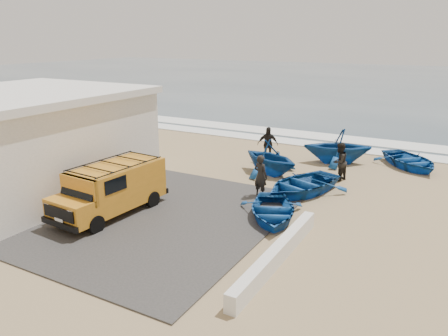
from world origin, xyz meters
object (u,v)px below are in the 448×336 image
at_px(boat_mid_left, 270,157).
at_px(fisherman_back, 268,144).
at_px(building, 23,140).
at_px(boat_near_right, 302,184).
at_px(boat_far_left, 338,146).
at_px(van, 112,187).
at_px(fisherman_middle, 339,162).
at_px(fisherman_front, 261,176).
at_px(boat_far_right, 410,160).
at_px(parapet, 277,254).
at_px(boat_near_left, 272,210).

bearing_deg(boat_mid_left, fisherman_back, 48.55).
xyz_separation_m(building, fisherman_back, (7.77, 9.11, -1.21)).
distance_m(boat_near_right, boat_mid_left, 3.04).
bearing_deg(boat_mid_left, boat_far_left, -11.56).
distance_m(building, van, 5.67).
height_order(building, fisherman_middle, building).
height_order(building, van, building).
height_order(boat_mid_left, fisherman_middle, fisherman_middle).
bearing_deg(boat_near_right, boat_far_left, 109.29).
relative_size(boat_near_right, fisherman_front, 2.20).
bearing_deg(boat_far_right, fisherman_front, -163.69).
height_order(building, fisherman_front, building).
bearing_deg(fisherman_back, parapet, -91.18).
bearing_deg(parapet, fisherman_back, 115.09).
bearing_deg(fisherman_middle, boat_mid_left, -61.59).
height_order(boat_near_left, boat_far_left, boat_far_left).
height_order(boat_far_left, fisherman_back, fisherman_back).
bearing_deg(van, boat_far_right, 56.72).
bearing_deg(fisherman_back, van, -129.34).
height_order(boat_mid_left, fisherman_back, fisherman_back).
relative_size(building, parapet, 1.57).
distance_m(boat_near_left, fisherman_front, 2.49).
bearing_deg(fisherman_front, parapet, 135.45).
relative_size(building, van, 2.00).
bearing_deg(boat_mid_left, parapet, -133.32).
bearing_deg(van, fisherman_back, 80.80).
relative_size(parapet, fisherman_front, 3.29).
bearing_deg(boat_far_left, boat_near_left, -22.15).
height_order(boat_near_left, fisherman_middle, fisherman_middle).
distance_m(boat_far_left, boat_far_right, 3.71).
relative_size(fisherman_front, fisherman_middle, 1.00).
bearing_deg(van, boat_near_left, 27.51).
height_order(boat_near_left, boat_mid_left, boat_mid_left).
xyz_separation_m(boat_near_right, fisherman_back, (-3.34, 3.94, 0.54)).
bearing_deg(fisherman_back, fisherman_middle, -44.50).
bearing_deg(boat_near_left, boat_mid_left, 89.66).
xyz_separation_m(boat_far_right, fisherman_middle, (-2.67, -3.89, 0.52)).
xyz_separation_m(building, parapet, (12.50, -1.00, -1.89)).
height_order(van, boat_mid_left, van).
relative_size(building, boat_near_right, 2.34).
bearing_deg(boat_mid_left, boat_far_right, -30.71).
distance_m(parapet, boat_far_right, 12.78).
relative_size(boat_mid_left, fisherman_front, 1.78).
bearing_deg(building, boat_far_right, 38.27).
distance_m(building, fisherman_middle, 14.33).
distance_m(van, fisherman_front, 6.07).
xyz_separation_m(boat_mid_left, fisherman_back, (-1.01, 2.02, 0.10)).
xyz_separation_m(boat_near_left, boat_far_right, (3.60, 9.65, 0.03)).
relative_size(boat_far_left, fisherman_middle, 1.93).
relative_size(boat_far_right, fisherman_back, 1.99).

